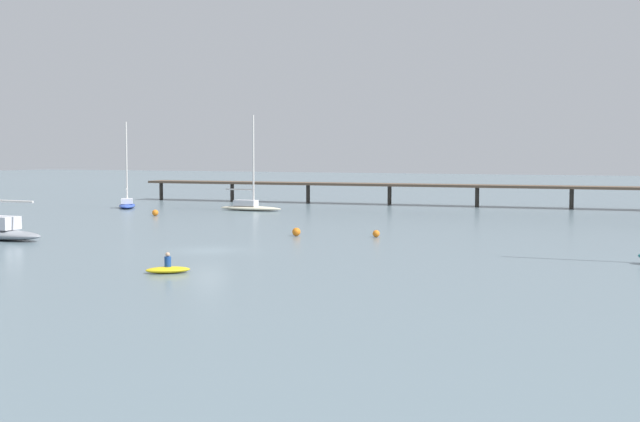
# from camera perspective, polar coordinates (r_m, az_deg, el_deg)

# --- Properties ---
(ground_plane) EXTENTS (400.00, 400.00, 0.00)m
(ground_plane) POSITION_cam_1_polar(r_m,az_deg,el_deg) (55.68, -7.73, -2.73)
(ground_plane) COLOR slate
(pier) EXTENTS (78.81, 10.20, 6.53)m
(pier) POSITION_cam_1_polar(r_m,az_deg,el_deg) (100.12, 17.69, 2.15)
(pier) COLOR brown
(pier) RESTS_ON ground_plane
(sailboat_cream) EXTENTS (7.68, 1.92, 10.73)m
(sailboat_cream) POSITION_cam_1_polar(r_m,az_deg,el_deg) (93.30, -4.89, 0.44)
(sailboat_cream) COLOR beige
(sailboat_cream) RESTS_ON ground_plane
(sailboat_blue) EXTENTS (5.42, 6.47, 10.18)m
(sailboat_blue) POSITION_cam_1_polar(r_m,az_deg,el_deg) (100.25, -13.20, 0.56)
(sailboat_blue) COLOR #2D4CB7
(sailboat_blue) RESTS_ON ground_plane
(dinghy_yellow) EXTENTS (2.55, 2.35, 1.14)m
(dinghy_yellow) POSITION_cam_1_polar(r_m,az_deg,el_deg) (45.75, -10.48, -3.97)
(dinghy_yellow) COLOR yellow
(dinghy_yellow) RESTS_ON ground_plane
(mooring_buoy_outer) EXTENTS (0.66, 0.66, 0.66)m
(mooring_buoy_outer) POSITION_cam_1_polar(r_m,az_deg,el_deg) (64.77, -1.65, -1.45)
(mooring_buoy_outer) COLOR orange
(mooring_buoy_outer) RESTS_ON ground_plane
(mooring_buoy_near) EXTENTS (0.55, 0.55, 0.55)m
(mooring_buoy_near) POSITION_cam_1_polar(r_m,az_deg,el_deg) (64.01, 3.91, -1.57)
(mooring_buoy_near) COLOR orange
(mooring_buoy_near) RESTS_ON ground_plane
(mooring_buoy_mid) EXTENTS (0.65, 0.65, 0.65)m
(mooring_buoy_mid) POSITION_cam_1_polar(r_m,az_deg,el_deg) (86.95, -11.33, -0.12)
(mooring_buoy_mid) COLOR orange
(mooring_buoy_mid) RESTS_ON ground_plane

